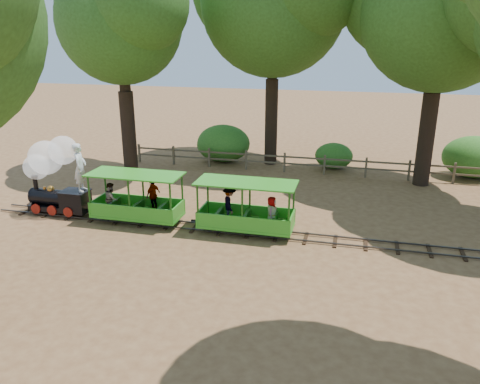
% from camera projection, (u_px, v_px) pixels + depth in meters
% --- Properties ---
extents(ground, '(90.00, 90.00, 0.00)m').
position_uv_depth(ground, '(277.00, 236.00, 16.24)').
color(ground, '#986B41').
rests_on(ground, ground).
extents(track, '(22.00, 1.00, 0.10)m').
position_uv_depth(track, '(277.00, 234.00, 16.22)').
color(track, '#3F3D3A').
rests_on(track, ground).
extents(locomotive, '(2.84, 1.29, 3.16)m').
position_uv_depth(locomotive, '(53.00, 170.00, 17.73)').
color(locomotive, black).
rests_on(locomotive, ground).
extents(carriage_front, '(3.44, 1.49, 1.79)m').
position_uv_depth(carriage_front, '(135.00, 202.00, 17.23)').
color(carriage_front, green).
rests_on(carriage_front, track).
extents(carriage_rear, '(3.44, 1.41, 1.79)m').
position_uv_depth(carriage_rear, '(244.00, 212.00, 16.27)').
color(carriage_rear, green).
rests_on(carriage_rear, track).
extents(oak_nw, '(7.19, 6.33, 10.11)m').
position_uv_depth(oak_nw, '(120.00, 15.00, 21.39)').
color(oak_nw, '#2D2116').
rests_on(oak_nw, ground).
extents(oak_ne, '(8.55, 7.52, 11.05)m').
position_uv_depth(oak_ne, '(443.00, 1.00, 19.40)').
color(oak_ne, '#2D2116').
rests_on(oak_ne, ground).
extents(fence, '(18.10, 0.10, 1.00)m').
position_uv_depth(fence, '(304.00, 162.00, 23.40)').
color(fence, brown).
rests_on(fence, ground).
extents(shrub_west, '(2.61, 2.01, 1.81)m').
position_uv_depth(shrub_west, '(220.00, 145.00, 25.60)').
color(shrub_west, '#2D6B1E').
rests_on(shrub_west, ground).
extents(shrub_mid_w, '(2.92, 2.24, 2.02)m').
position_uv_depth(shrub_mid_w, '(224.00, 143.00, 25.52)').
color(shrub_mid_w, '#2D6B1E').
rests_on(shrub_mid_w, ground).
extents(shrub_mid_e, '(1.94, 1.49, 1.34)m').
position_uv_depth(shrub_mid_e, '(334.00, 156.00, 24.25)').
color(shrub_mid_e, '#2D6B1E').
rests_on(shrub_mid_e, ground).
extents(shrub_east, '(2.94, 2.27, 2.04)m').
position_uv_depth(shrub_east, '(474.00, 157.00, 22.61)').
color(shrub_east, '#2D6B1E').
rests_on(shrub_east, ground).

